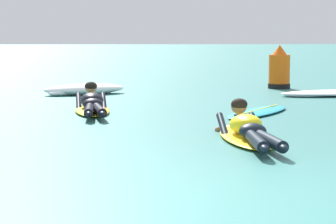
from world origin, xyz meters
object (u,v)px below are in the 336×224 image
Objects in this scene: surfer_near at (248,130)px; channel_marker_buoy at (279,71)px; surfer_far at (92,105)px; drifting_surfboard at (258,112)px.

channel_marker_buoy is (2.31, 7.90, 0.28)m from surfer_near.
surfer_near is 0.99× the size of surfer_far.
drifting_surfboard is 5.31m from channel_marker_buoy.
surfer_near is at bearing -104.34° from drifting_surfboard.
surfer_far is (-2.05, 3.23, -0.00)m from surfer_near.
surfer_far is at bearing -133.05° from channel_marker_buoy.
channel_marker_buoy is at bearing 72.58° from drifting_surfboard.
channel_marker_buoy reaches higher than surfer_far.
surfer_far is 2.38× the size of channel_marker_buoy.
surfer_near reaches higher than drifting_surfboard.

